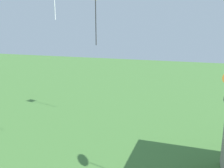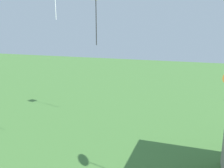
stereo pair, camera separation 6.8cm
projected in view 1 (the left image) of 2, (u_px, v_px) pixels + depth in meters
kite_yellow_diamond at (96, 6)px, 13.39m from camera, size 0.61×0.67×3.07m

